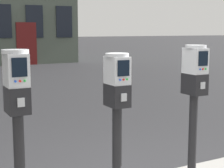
{
  "coord_description": "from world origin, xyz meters",
  "views": [
    {
      "loc": [
        -1.96,
        -3.05,
        1.75
      ],
      "look_at": [
        -0.36,
        -0.04,
        1.24
      ],
      "focal_mm": 58.34,
      "sensor_mm": 36.0,
      "label": 1
    }
  ],
  "objects": [
    {
      "name": "parking_meter_near_kerb",
      "position": [
        -1.28,
        -0.14,
        1.14
      ],
      "size": [
        0.22,
        0.25,
        1.45
      ],
      "rotation": [
        0.0,
        0.0,
        -1.57
      ],
      "color": "black",
      "rests_on": "sidewalk_slab"
    },
    {
      "name": "parking_meter_twin_adjacent",
      "position": [
        -0.36,
        -0.14,
        1.1
      ],
      "size": [
        0.22,
        0.25,
        1.4
      ],
      "rotation": [
        0.0,
        0.0,
        -1.57
      ],
      "color": "black",
      "rests_on": "sidewalk_slab"
    },
    {
      "name": "parking_meter_end_of_row",
      "position": [
        0.56,
        -0.14,
        1.14
      ],
      "size": [
        0.22,
        0.25,
        1.45
      ],
      "rotation": [
        0.0,
        0.0,
        -1.57
      ],
      "color": "black",
      "rests_on": "sidewalk_slab"
    }
  ]
}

